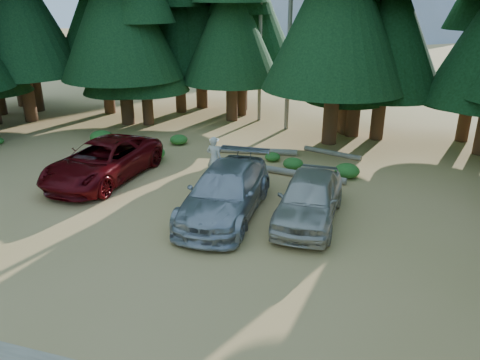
{
  "coord_description": "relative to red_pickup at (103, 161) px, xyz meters",
  "views": [
    {
      "loc": [
        5.83,
        -11.23,
        7.31
      ],
      "look_at": [
        1.46,
        3.19,
        1.25
      ],
      "focal_mm": 35.0,
      "sensor_mm": 36.0,
      "label": 1
    }
  ],
  "objects": [
    {
      "name": "shrub_far_right",
      "position": [
        9.73,
        3.19,
        -0.53
      ],
      "size": [
        1.06,
        1.06,
        0.58
      ],
      "primitive_type": "ellipsoid",
      "color": "#27621D",
      "rests_on": "ground"
    },
    {
      "name": "shrub_left",
      "position": [
        1.01,
        5.39,
        -0.57
      ],
      "size": [
        0.9,
        0.9,
        0.49
      ],
      "primitive_type": "ellipsoid",
      "color": "#27621D",
      "rests_on": "ground"
    },
    {
      "name": "forest_belt_north",
      "position": [
        4.92,
        10.39,
        -0.82
      ],
      "size": [
        36.0,
        7.0,
        22.0
      ],
      "primitive_type": null,
      "color": "black",
      "rests_on": "ground"
    },
    {
      "name": "silver_minivan_center",
      "position": [
        5.92,
        -1.68,
        0.02
      ],
      "size": [
        2.51,
        5.83,
        1.67
      ],
      "primitive_type": "imported",
      "rotation": [
        0.0,
        0.0,
        0.03
      ],
      "color": "#ACAEB4",
      "rests_on": "ground"
    },
    {
      "name": "snag_back",
      "position": [
        3.72,
        11.39,
        4.18
      ],
      "size": [
        0.2,
        0.2,
        10.0
      ],
      "primitive_type": "cylinder",
      "color": "gray",
      "rests_on": "ground"
    },
    {
      "name": "snag_front",
      "position": [
        5.72,
        9.89,
        5.18
      ],
      "size": [
        0.24,
        0.24,
        12.0
      ],
      "primitive_type": "cylinder",
      "color": "gray",
      "rests_on": "ground"
    },
    {
      "name": "shrub_far_left",
      "position": [
        -2.97,
        4.48,
        -0.5
      ],
      "size": [
        1.16,
        1.16,
        0.64
      ],
      "primitive_type": "ellipsoid",
      "color": "#27621D",
      "rests_on": "ground"
    },
    {
      "name": "ground",
      "position": [
        4.92,
        -4.61,
        -0.82
      ],
      "size": [
        160.0,
        160.0,
        0.0
      ],
      "primitive_type": "plane",
      "color": "tan",
      "rests_on": "ground"
    },
    {
      "name": "frisbee_player",
      "position": [
        4.96,
        -0.11,
        0.64
      ],
      "size": [
        0.7,
        0.53,
        1.74
      ],
      "rotation": [
        0.0,
        0.0,
        2.95
      ],
      "color": "beige",
      "rests_on": "ground"
    },
    {
      "name": "log_left",
      "position": [
        5.08,
        5.01,
        -0.66
      ],
      "size": [
        4.32,
        0.91,
        0.31
      ],
      "primitive_type": "cylinder",
      "rotation": [
        0.0,
        1.57,
        0.14
      ],
      "color": "gray",
      "rests_on": "ground"
    },
    {
      "name": "log_mid",
      "position": [
        8.81,
        5.89,
        -0.7
      ],
      "size": [
        2.85,
        1.1,
        0.24
      ],
      "primitive_type": "cylinder",
      "rotation": [
        0.0,
        1.57,
        -0.3
      ],
      "color": "gray",
      "rests_on": "ground"
    },
    {
      "name": "silver_minivan_right",
      "position": [
        8.8,
        -1.28,
        0.01
      ],
      "size": [
        1.98,
        4.87,
        1.66
      ],
      "primitive_type": "imported",
      "rotation": [
        0.0,
        0.0,
        -0.0
      ],
      "color": "beige",
      "rests_on": "ground"
    },
    {
      "name": "shrub_center_right",
      "position": [
        6.23,
        4.29,
        -0.62
      ],
      "size": [
        0.71,
        0.71,
        0.39
      ],
      "primitive_type": "ellipsoid",
      "color": "#27621D",
      "rests_on": "ground"
    },
    {
      "name": "red_pickup",
      "position": [
        0.0,
        0.0,
        0.0
      ],
      "size": [
        3.1,
        6.06,
        1.64
      ],
      "primitive_type": "imported",
      "rotation": [
        0.0,
        0.0,
        -0.07
      ],
      "color": "#5E080C",
      "rests_on": "ground"
    },
    {
      "name": "log_right",
      "position": [
        7.55,
        2.63,
        -0.67
      ],
      "size": [
        4.51,
        0.95,
        0.29
      ],
      "primitive_type": "cylinder",
      "rotation": [
        0.0,
        1.57,
        -0.15
      ],
      "color": "gray",
      "rests_on": "ground"
    },
    {
      "name": "shrub_center_left",
      "position": [
        0.8,
        2.72,
        -0.47
      ],
      "size": [
        1.27,
        1.27,
        0.7
      ],
      "primitive_type": "ellipsoid",
      "color": "#27621D",
      "rests_on": "ground"
    },
    {
      "name": "shrub_right",
      "position": [
        7.35,
        3.52,
        -0.57
      ],
      "size": [
        0.89,
        0.89,
        0.49
      ],
      "primitive_type": "ellipsoid",
      "color": "#27621D",
      "rests_on": "ground"
    }
  ]
}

